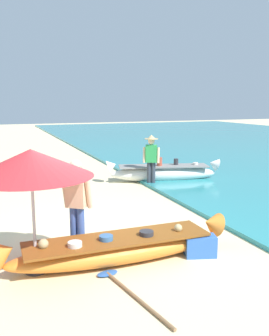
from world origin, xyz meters
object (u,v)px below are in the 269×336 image
Objects in this scene: person_tourist_customer at (77,201)px; cooler_box at (200,246)px; patio_umbrella_large at (31,164)px; paddle at (126,289)px; boat_white_midground at (163,173)px; person_vendor_hatted at (151,157)px; boat_orange_foreground at (118,248)px.

person_tourist_customer reaches higher than cooler_box.
person_tourist_customer is 0.86× the size of patio_umbrella_large.
cooler_box is 1.82m from paddle.
person_vendor_hatted reaches higher than boat_white_midground.
person_vendor_hatted is at bearing 52.50° from person_tourist_customer.
boat_orange_foreground is 2.08m from patio_umbrella_large.
patio_umbrella_large is 3.29m from cooler_box.
paddle is at bearing -77.91° from person_tourist_customer.
cooler_box is at bearing -8.84° from patio_umbrella_large.
cooler_box is (2.03, -0.95, -0.79)m from person_tourist_customer.
boat_white_midground is 6.51m from person_tourist_customer.
boat_white_midground reaches higher than paddle.
boat_white_midground is 1.02m from person_vendor_hatted.
boat_white_midground is at bearing 50.19° from person_tourist_customer.
person_tourist_customer reaches higher than boat_white_midground.
boat_orange_foreground is at bearing -5.61° from patio_umbrella_large.
paddle is (-3.79, -6.61, -0.28)m from boat_white_midground.
cooler_box reaches higher than paddle.
person_tourist_customer reaches higher than boat_orange_foreground.
boat_white_midground is at bearing 87.15° from cooler_box.
boat_white_midground is at bearing 32.94° from person_vendor_hatted.
person_tourist_customer is at bearing -129.81° from boat_white_midground.
boat_white_midground is 1.95× the size of patio_umbrella_large.
person_vendor_hatted is 5.73m from person_tourist_customer.
person_vendor_hatted reaches higher than paddle.
person_tourist_customer is (-0.57, 0.65, 0.74)m from boat_orange_foreground.
boat_white_midground is at bearing 57.54° from boat_orange_foreground.
boat_orange_foreground is 2.46× the size of person_vendor_hatted.
boat_orange_foreground is 1.04m from paddle.
patio_umbrella_large is at bearing -132.10° from boat_white_midground.
paddle is at bearing -44.07° from patio_umbrella_large.
cooler_box is (-2.12, -5.92, -0.12)m from boat_white_midground.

